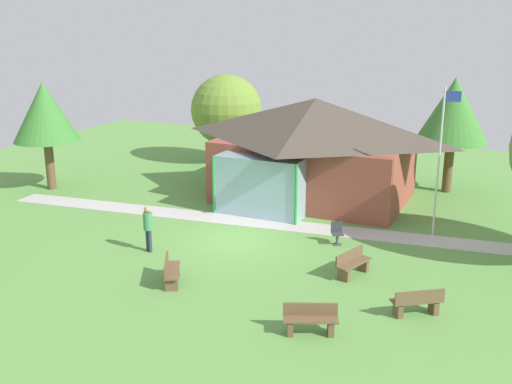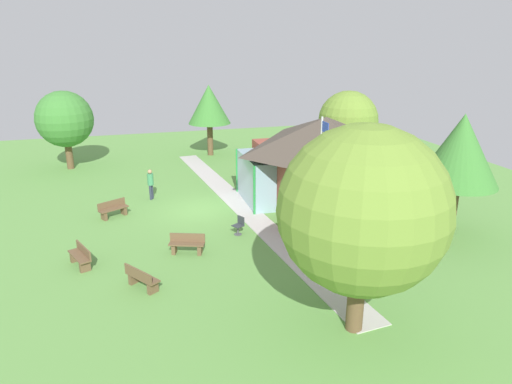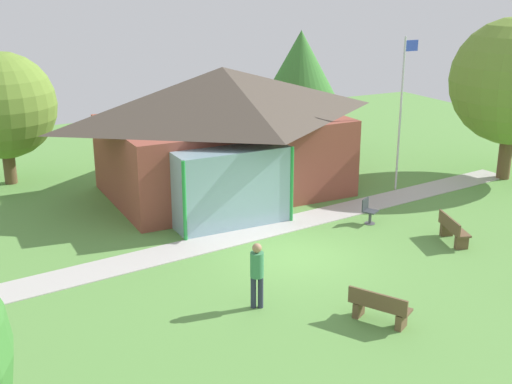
{
  "view_description": "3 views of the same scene",
  "coord_description": "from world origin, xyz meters",
  "px_view_note": "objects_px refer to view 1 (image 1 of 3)",
  "views": [
    {
      "loc": [
        9.68,
        -19.54,
        8.26
      ],
      "look_at": [
        -0.38,
        2.38,
        1.28
      ],
      "focal_mm": 41.84,
      "sensor_mm": 36.0,
      "label": 1
    },
    {
      "loc": [
        22.81,
        -3.35,
        8.72
      ],
      "look_at": [
        0.97,
        2.74,
        1.09
      ],
      "focal_mm": 32.33,
      "sensor_mm": 36.0,
      "label": 2
    },
    {
      "loc": [
        -9.45,
        -15.82,
        7.97
      ],
      "look_at": [
        -0.2,
        2.15,
        1.39
      ],
      "focal_mm": 46.69,
      "sensor_mm": 36.0,
      "label": 3
    }
  ],
  "objects_px": {
    "visitor_strolling_lawn": "(148,225)",
    "flagpole": "(440,156)",
    "bench_lawn_far_right": "(417,303)",
    "bench_front_center": "(171,272)",
    "pavilion": "(312,148)",
    "patio_chair_lawn_spare": "(337,234)",
    "bench_front_right": "(310,320)",
    "bench_mid_right": "(353,264)",
    "tree_west_hedge": "(45,113)",
    "tree_behind_pavilion_right": "(453,111)",
    "tree_behind_pavilion_left": "(226,110)"
  },
  "relations": [
    {
      "from": "visitor_strolling_lawn",
      "to": "flagpole",
      "type": "bearing_deg",
      "value": -117.24
    },
    {
      "from": "bench_lawn_far_right",
      "to": "bench_front_center",
      "type": "height_order",
      "value": "same"
    },
    {
      "from": "pavilion",
      "to": "bench_front_center",
      "type": "xyz_separation_m",
      "value": [
        -0.94,
        -10.95,
        -2.1
      ]
    },
    {
      "from": "patio_chair_lawn_spare",
      "to": "flagpole",
      "type": "bearing_deg",
      "value": -170.16
    },
    {
      "from": "pavilion",
      "to": "flagpole",
      "type": "distance_m",
      "value": 6.76
    },
    {
      "from": "bench_front_right",
      "to": "pavilion",
      "type": "bearing_deg",
      "value": -93.95
    },
    {
      "from": "bench_mid_right",
      "to": "bench_front_right",
      "type": "relative_size",
      "value": 1.01
    },
    {
      "from": "flagpole",
      "to": "tree_west_hedge",
      "type": "distance_m",
      "value": 18.75
    },
    {
      "from": "pavilion",
      "to": "tree_behind_pavilion_right",
      "type": "bearing_deg",
      "value": 34.89
    },
    {
      "from": "bench_lawn_far_right",
      "to": "tree_west_hedge",
      "type": "height_order",
      "value": "tree_west_hedge"
    },
    {
      "from": "pavilion",
      "to": "bench_front_right",
      "type": "xyz_separation_m",
      "value": [
        4.28,
        -12.12,
        -2.1
      ]
    },
    {
      "from": "bench_mid_right",
      "to": "bench_front_right",
      "type": "height_order",
      "value": "same"
    },
    {
      "from": "tree_behind_pavilion_left",
      "to": "tree_behind_pavilion_right",
      "type": "bearing_deg",
      "value": -4.74
    },
    {
      "from": "tree_behind_pavilion_right",
      "to": "patio_chair_lawn_spare",
      "type": "bearing_deg",
      "value": -106.82
    },
    {
      "from": "bench_lawn_far_right",
      "to": "bench_front_right",
      "type": "height_order",
      "value": "same"
    },
    {
      "from": "flagpole",
      "to": "bench_mid_right",
      "type": "relative_size",
      "value": 3.76
    },
    {
      "from": "tree_west_hedge",
      "to": "tree_behind_pavilion_left",
      "type": "height_order",
      "value": "tree_west_hedge"
    },
    {
      "from": "bench_front_right",
      "to": "visitor_strolling_lawn",
      "type": "bearing_deg",
      "value": -46.64
    },
    {
      "from": "tree_west_hedge",
      "to": "tree_behind_pavilion_left",
      "type": "relative_size",
      "value": 1.02
    },
    {
      "from": "tree_behind_pavilion_right",
      "to": "visitor_strolling_lawn",
      "type": "bearing_deg",
      "value": -124.63
    },
    {
      "from": "bench_lawn_far_right",
      "to": "tree_behind_pavilion_right",
      "type": "relative_size",
      "value": 0.26
    },
    {
      "from": "pavilion",
      "to": "patio_chair_lawn_spare",
      "type": "relative_size",
      "value": 11.1
    },
    {
      "from": "bench_mid_right",
      "to": "flagpole",
      "type": "bearing_deg",
      "value": 178.82
    },
    {
      "from": "patio_chair_lawn_spare",
      "to": "visitor_strolling_lawn",
      "type": "xyz_separation_m",
      "value": [
        -6.1,
        -3.62,
        0.61
      ]
    },
    {
      "from": "flagpole",
      "to": "visitor_strolling_lawn",
      "type": "xyz_separation_m",
      "value": [
        -9.32,
        -6.16,
        -2.21
      ]
    },
    {
      "from": "pavilion",
      "to": "bench_lawn_far_right",
      "type": "relative_size",
      "value": 6.45
    },
    {
      "from": "tree_behind_pavilion_right",
      "to": "flagpole",
      "type": "bearing_deg",
      "value": -86.49
    },
    {
      "from": "bench_front_center",
      "to": "visitor_strolling_lawn",
      "type": "distance_m",
      "value": 3.1
    },
    {
      "from": "bench_mid_right",
      "to": "tree_west_hedge",
      "type": "distance_m",
      "value": 17.65
    },
    {
      "from": "flagpole",
      "to": "bench_front_center",
      "type": "xyz_separation_m",
      "value": [
        -7.07,
        -8.2,
        -2.83
      ]
    },
    {
      "from": "bench_lawn_far_right",
      "to": "patio_chair_lawn_spare",
      "type": "xyz_separation_m",
      "value": [
        -3.82,
        4.56,
        0.01
      ]
    },
    {
      "from": "bench_lawn_far_right",
      "to": "bench_front_center",
      "type": "relative_size",
      "value": 0.97
    },
    {
      "from": "patio_chair_lawn_spare",
      "to": "tree_west_hedge",
      "type": "height_order",
      "value": "tree_west_hedge"
    },
    {
      "from": "pavilion",
      "to": "bench_lawn_far_right",
      "type": "height_order",
      "value": "pavilion"
    },
    {
      "from": "visitor_strolling_lawn",
      "to": "tree_behind_pavilion_left",
      "type": "height_order",
      "value": "tree_behind_pavilion_left"
    },
    {
      "from": "tree_behind_pavilion_left",
      "to": "pavilion",
      "type": "bearing_deg",
      "value": -35.26
    },
    {
      "from": "patio_chair_lawn_spare",
      "to": "tree_behind_pavilion_right",
      "type": "distance_m",
      "value": 10.35
    },
    {
      "from": "flagpole",
      "to": "visitor_strolling_lawn",
      "type": "relative_size",
      "value": 3.38
    },
    {
      "from": "bench_front_right",
      "to": "patio_chair_lawn_spare",
      "type": "xyz_separation_m",
      "value": [
        -1.36,
        6.83,
        0.01
      ]
    },
    {
      "from": "bench_mid_right",
      "to": "patio_chair_lawn_spare",
      "type": "distance_m",
      "value": 2.91
    },
    {
      "from": "patio_chair_lawn_spare",
      "to": "tree_behind_pavilion_left",
      "type": "xyz_separation_m",
      "value": [
        -10.07,
        10.35,
        2.74
      ]
    },
    {
      "from": "bench_front_right",
      "to": "patio_chair_lawn_spare",
      "type": "height_order",
      "value": "patio_chair_lawn_spare"
    },
    {
      "from": "bench_front_center",
      "to": "patio_chair_lawn_spare",
      "type": "relative_size",
      "value": 1.77
    },
    {
      "from": "bench_front_center",
      "to": "bench_front_right",
      "type": "bearing_deg",
      "value": 47.91
    },
    {
      "from": "visitor_strolling_lawn",
      "to": "tree_west_hedge",
      "type": "relative_size",
      "value": 0.32
    },
    {
      "from": "bench_mid_right",
      "to": "bench_front_center",
      "type": "distance_m",
      "value": 6.04
    },
    {
      "from": "bench_mid_right",
      "to": "bench_front_center",
      "type": "bearing_deg",
      "value": -40.34
    },
    {
      "from": "pavilion",
      "to": "bench_mid_right",
      "type": "xyz_separation_m",
      "value": [
        4.26,
        -7.87,
        -2.1
      ]
    },
    {
      "from": "bench_mid_right",
      "to": "tree_behind_pavilion_left",
      "type": "distance_m",
      "value": 17.46
    },
    {
      "from": "pavilion",
      "to": "tree_behind_pavilion_right",
      "type": "distance_m",
      "value": 7.15
    }
  ]
}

